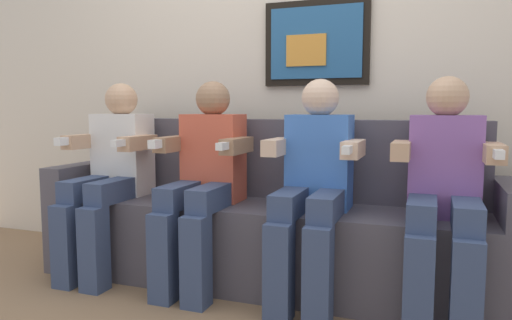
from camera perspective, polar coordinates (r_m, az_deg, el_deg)
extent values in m
plane|color=#8C6B4C|center=(2.48, -1.25, -16.67)|extent=(6.43, 6.43, 0.00)
cube|color=beige|center=(3.03, 4.11, 12.54)|extent=(4.94, 0.05, 2.60)
cube|color=black|center=(2.95, 7.19, 13.65)|extent=(0.63, 0.03, 0.50)
cube|color=#26598C|center=(2.94, 7.13, 13.69)|extent=(0.55, 0.02, 0.42)
cube|color=orange|center=(2.94, 6.00, 12.85)|extent=(0.24, 0.02, 0.18)
cube|color=#514C56|center=(2.66, 1.06, -9.92)|extent=(2.26, 0.58, 0.45)
cube|color=#514C56|center=(2.78, 2.56, 0.22)|extent=(2.26, 0.14, 0.45)
cube|color=#514C56|center=(3.23, -19.66, -5.87)|extent=(0.14, 0.58, 0.62)
cube|color=#514C56|center=(2.53, 28.15, -9.51)|extent=(0.14, 0.58, 0.62)
cube|color=white|center=(2.98, -15.56, 0.69)|extent=(0.32, 0.20, 0.48)
sphere|color=tan|center=(2.97, -15.74, 6.96)|extent=(0.19, 0.19, 0.19)
cube|color=#38476B|center=(2.90, -19.21, -3.16)|extent=(0.12, 0.40, 0.12)
cube|color=#38476B|center=(2.79, -16.35, -3.42)|extent=(0.12, 0.40, 0.12)
cube|color=#38476B|center=(2.81, -21.62, -9.48)|extent=(0.12, 0.12, 0.45)
cube|color=#38476B|center=(2.70, -18.73, -10.03)|extent=(0.12, 0.12, 0.45)
cube|color=tan|center=(3.00, -19.90, 2.11)|extent=(0.08, 0.28, 0.08)
cube|color=tan|center=(2.77, -13.85, 2.00)|extent=(0.08, 0.28, 0.08)
cube|color=white|center=(2.64, -15.80, 1.97)|extent=(0.04, 0.13, 0.04)
cube|color=white|center=(2.87, -21.95, 2.08)|extent=(0.04, 0.10, 0.04)
cube|color=#D8593F|center=(2.67, -5.07, 0.30)|extent=(0.32, 0.20, 0.48)
sphere|color=#9E7556|center=(2.66, -5.14, 7.28)|extent=(0.19, 0.19, 0.19)
cube|color=#38476B|center=(2.56, -8.77, -4.06)|extent=(0.12, 0.40, 0.12)
cube|color=#38476B|center=(2.48, -5.12, -4.35)|extent=(0.12, 0.40, 0.12)
cube|color=#38476B|center=(2.46, -10.95, -11.35)|extent=(0.12, 0.12, 0.45)
cube|color=#38476B|center=(2.38, -7.16, -11.92)|extent=(0.12, 0.12, 0.45)
cube|color=#9E7556|center=(2.65, -9.92, 1.91)|extent=(0.08, 0.28, 0.08)
cube|color=#9E7556|center=(2.48, -2.30, 1.72)|extent=(0.08, 0.28, 0.08)
cube|color=white|center=(2.33, -3.80, 1.69)|extent=(0.04, 0.13, 0.04)
cube|color=white|center=(2.51, -11.75, 1.88)|extent=(0.04, 0.10, 0.04)
cube|color=#3F72CC|center=(2.48, 7.56, -0.18)|extent=(0.32, 0.20, 0.48)
sphere|color=beige|center=(2.47, 7.66, 7.35)|extent=(0.19, 0.19, 0.19)
cube|color=#38476B|center=(2.34, 4.25, -5.00)|extent=(0.12, 0.40, 0.12)
cube|color=#38476B|center=(2.30, 8.59, -5.25)|extent=(0.12, 0.40, 0.12)
cube|color=#38476B|center=(2.23, 2.74, -13.16)|extent=(0.12, 0.12, 0.45)
cube|color=#38476B|center=(2.18, 7.38, -13.60)|extent=(0.12, 0.12, 0.45)
cube|color=beige|center=(2.41, 2.53, 1.59)|extent=(0.08, 0.28, 0.08)
cube|color=beige|center=(2.32, 11.51, 1.30)|extent=(0.08, 0.28, 0.08)
cube|color=white|center=(2.16, 10.88, 1.24)|extent=(0.04, 0.13, 0.04)
cube|color=#8C59A5|center=(2.42, 21.52, -0.71)|extent=(0.32, 0.20, 0.48)
sphere|color=tan|center=(2.41, 21.83, 7.01)|extent=(0.19, 0.19, 0.19)
cube|color=#38476B|center=(2.25, 19.16, -5.74)|extent=(0.12, 0.40, 0.12)
cube|color=#38476B|center=(2.26, 23.75, -5.90)|extent=(0.12, 0.40, 0.12)
cube|color=#38476B|center=(2.14, 18.77, -14.33)|extent=(0.12, 0.12, 0.45)
cube|color=#38476B|center=(2.14, 23.75, -14.47)|extent=(0.12, 0.12, 0.45)
cube|color=tan|center=(2.30, 16.93, 1.12)|extent=(0.08, 0.28, 0.08)
cube|color=tan|center=(2.31, 26.38, 0.77)|extent=(0.08, 0.28, 0.08)
cube|color=white|center=(2.15, 26.85, 0.67)|extent=(0.04, 0.13, 0.04)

